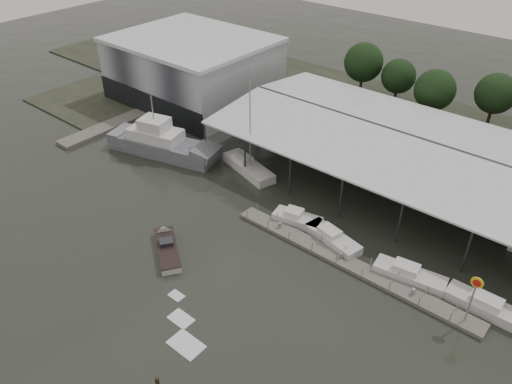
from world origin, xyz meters
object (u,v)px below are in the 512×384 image
Objects in this scene: shell_fuel_sign at (474,292)px; grey_trawler at (163,144)px; white_sailboat at (248,167)px; speedboat_underway at (167,246)px.

shell_fuel_sign is 44.44m from grey_trawler.
grey_trawler is at bearing 175.68° from shell_fuel_sign.
white_sailboat reaches higher than grey_trawler.
shell_fuel_sign is at bearing -125.48° from speedboat_underway.
shell_fuel_sign is 0.38× the size of white_sailboat.
white_sailboat is 18.08m from speedboat_underway.
grey_trawler is (-44.26, 3.34, -2.35)m from shell_fuel_sign.
shell_fuel_sign reaches higher than speedboat_underway.
grey_trawler is 21.05m from speedboat_underway.
grey_trawler reaches higher than speedboat_underway.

